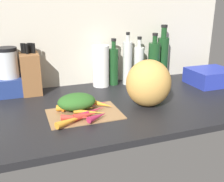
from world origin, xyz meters
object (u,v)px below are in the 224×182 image
carrot_7 (89,112)px  blender_appliance (9,75)px  carrot_11 (74,105)px  bottle_1 (127,63)px  carrot_4 (86,115)px  carrot_8 (98,117)px  dish_rack (210,77)px  knife_block (30,73)px  bottle_4 (162,57)px  carrot_10 (88,103)px  bottle_0 (114,66)px  cutting_board (84,114)px  bottle_3 (154,62)px  carrot_1 (94,104)px  winter_squash (149,83)px  carrot_2 (77,117)px  paper_towel_roll (101,66)px  carrot_0 (78,107)px  carrot_9 (73,120)px  carrot_6 (91,112)px  bottle_2 (139,64)px  carrot_5 (67,108)px  carrot_3 (101,104)px

carrot_7 → blender_appliance: blender_appliance is taller
carrot_11 → bottle_1: 50.97cm
carrot_4 → carrot_8: (4.36, -2.89, -0.14)cm
carrot_11 → dish_rack: (89.34, 10.82, 2.83)cm
knife_block → bottle_4: size_ratio=0.79×
carrot_10 → knife_block: (-24.42, 31.11, 9.88)cm
bottle_0 → bottle_1: bottle_1 is taller
carrot_10 → bottle_4: bearing=27.9°
cutting_board → carrot_7: (1.74, -2.42, 1.54)cm
knife_block → bottle_3: 75.55cm
cutting_board → carrot_1: (6.29, 6.04, 1.58)cm
carrot_4 → winter_squash: 35.61cm
carrot_4 → carrot_8: bearing=-33.5°
carrot_2 → paper_towel_roll: size_ratio=0.56×
carrot_0 → knife_block: bearing=116.9°
bottle_3 → carrot_2: bearing=-144.2°
carrot_9 → winter_squash: 42.33cm
carrot_6 → bottle_2: bearing=43.6°
carrot_5 → bottle_2: bottle_2 is taller
carrot_1 → bottle_1: bearing=45.4°
bottle_1 → dish_rack: bottle_1 is taller
carrot_10 → dish_rack: dish_rack is taller
winter_squash → knife_block: knife_block is taller
cutting_board → carrot_6: size_ratio=1.89×
winter_squash → bottle_1: (4.41, 37.00, 2.04)cm
blender_appliance → carrot_5: bearing=-55.3°
carrot_11 → carrot_5: bearing=-135.2°
carrot_7 → bottle_0: 51.07cm
winter_squash → carrot_2: bearing=-169.1°
cutting_board → carrot_0: 5.12cm
cutting_board → carrot_11: bearing=109.8°
paper_towel_roll → bottle_0: (8.33, 0.26, -0.40)cm
cutting_board → bottle_0: 50.43cm
carrot_0 → paper_towel_roll: (22.87, 35.16, 10.08)cm
carrot_2 → carrot_7: bearing=33.7°
paper_towel_roll → carrot_7: bearing=-114.4°
carrot_9 → carrot_10: carrot_9 is taller
carrot_5 → carrot_9: bearing=-91.5°
bottle_2 → bottle_4: size_ratio=0.81×
bottle_2 → bottle_0: bearing=-179.7°
carrot_0 → carrot_10: bearing=37.6°
carrot_3 → knife_block: bearing=129.6°
carrot_6 → bottle_1: 53.86cm
paper_towel_roll → bottle_0: bearing=1.8°
carrot_2 → carrot_7: 7.91cm
carrot_3 → bottle_0: (19.59, 35.63, 9.70)cm
carrot_2 → carrot_3: 17.84cm
paper_towel_roll → winter_squash: bearing=-72.6°
bottle_1 → bottle_0: bearing=165.7°
carrot_6 → bottle_1: (34.80, 39.37, 11.81)cm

